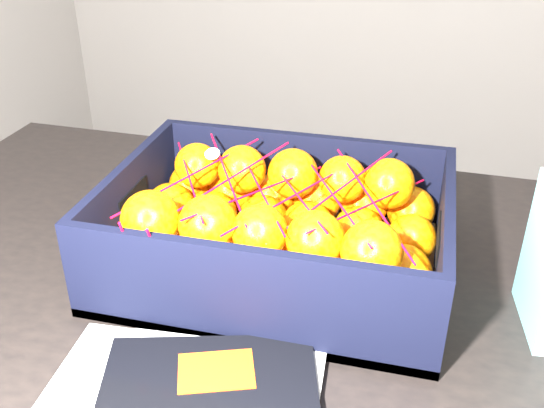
# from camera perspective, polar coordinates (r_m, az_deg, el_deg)

# --- Properties ---
(table) EXTENTS (1.21, 0.82, 0.75)m
(table) POSITION_cam_1_polar(r_m,az_deg,el_deg) (0.84, -0.28, -13.23)
(table) COLOR black
(table) RESTS_ON ground
(produce_crate) EXTENTS (0.41, 0.31, 0.12)m
(produce_crate) POSITION_cam_1_polar(r_m,az_deg,el_deg) (0.79, 0.54, -3.48)
(produce_crate) COLOR brown
(produce_crate) RESTS_ON table
(clementine_heap) EXTENTS (0.39, 0.29, 0.12)m
(clementine_heap) POSITION_cam_1_polar(r_m,az_deg,el_deg) (0.78, 0.44, -2.17)
(clementine_heap) COLOR orange
(clementine_heap) RESTS_ON produce_crate
(mesh_net) EXTENTS (0.34, 0.27, 0.09)m
(mesh_net) POSITION_cam_1_polar(r_m,az_deg,el_deg) (0.75, -0.33, 0.99)
(mesh_net) COLOR red
(mesh_net) RESTS_ON clementine_heap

